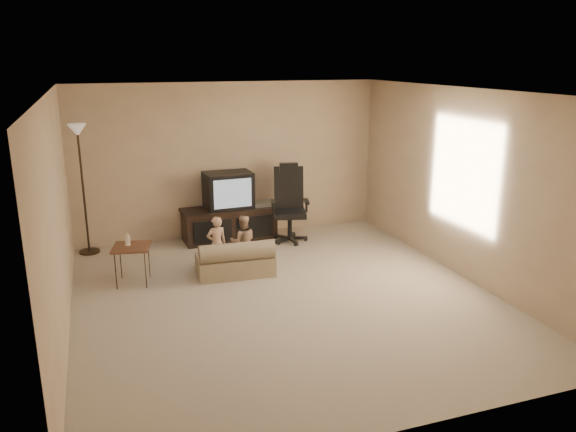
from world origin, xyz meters
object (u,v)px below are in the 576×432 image
object	(u,v)px
floor_lamp	(80,160)
tv_stand	(229,212)
office_chair	(289,213)
side_table	(131,247)
toddler_right	(243,241)
child_sofa	(236,261)
toddler_left	(217,244)

from	to	relation	value
floor_lamp	tv_stand	bearing A→B (deg)	-1.15
office_chair	side_table	bearing A→B (deg)	-143.15
tv_stand	toddler_right	size ratio (longest dim) A/B	2.10
toddler_right	floor_lamp	bearing A→B (deg)	-21.88
tv_stand	toddler_right	xyz separation A→B (m)	(-0.12, -1.29, -0.09)
floor_lamp	child_sofa	bearing A→B (deg)	-40.67
toddler_right	child_sofa	bearing A→B (deg)	68.36
office_chair	side_table	world-z (taller)	office_chair
tv_stand	floor_lamp	bearing A→B (deg)	176.10
child_sofa	toddler_left	distance (m)	0.37
toddler_left	child_sofa	bearing A→B (deg)	120.94
side_table	floor_lamp	xyz separation A→B (m)	(-0.54, 1.45, 0.92)
child_sofa	office_chair	bearing A→B (deg)	48.75
office_chair	floor_lamp	size ratio (longest dim) A/B	0.64
tv_stand	office_chair	xyz separation A→B (m)	(0.90, -0.37, -0.01)
tv_stand	child_sofa	size ratio (longest dim) A/B	1.49
tv_stand	toddler_left	xyz separation A→B (m)	(-0.50, -1.32, -0.07)
child_sofa	toddler_left	xyz separation A→B (m)	(-0.20, 0.26, 0.19)
floor_lamp	toddler_right	distance (m)	2.68
side_table	child_sofa	distance (m)	1.39
child_sofa	floor_lamp	bearing A→B (deg)	142.89
tv_stand	toddler_right	world-z (taller)	tv_stand
office_chair	child_sofa	size ratio (longest dim) A/B	1.17
tv_stand	side_table	size ratio (longest dim) A/B	2.26
toddler_left	tv_stand	bearing A→B (deg)	-117.75
floor_lamp	toddler_left	xyz separation A→B (m)	(1.69, -1.36, -1.03)
side_table	toddler_left	distance (m)	1.15
child_sofa	toddler_right	world-z (taller)	toddler_right
tv_stand	toddler_right	bearing A→B (deg)	-97.88
floor_lamp	toddler_left	world-z (taller)	floor_lamp
side_table	toddler_left	size ratio (longest dim) A/B	0.90
toddler_right	side_table	bearing A→B (deg)	15.33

